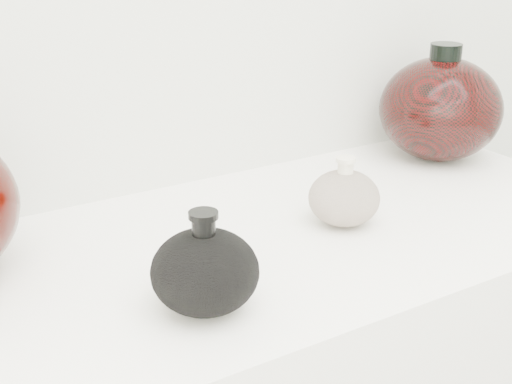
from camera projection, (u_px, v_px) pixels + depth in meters
black_gourd_vase at (205, 271)px, 0.80m from camera, size 0.13×0.13×0.12m
cream_gourd_vase at (344, 197)px, 1.03m from camera, size 0.11×0.11×0.10m
right_round_pot at (440, 108)px, 1.28m from camera, size 0.27×0.27×0.21m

